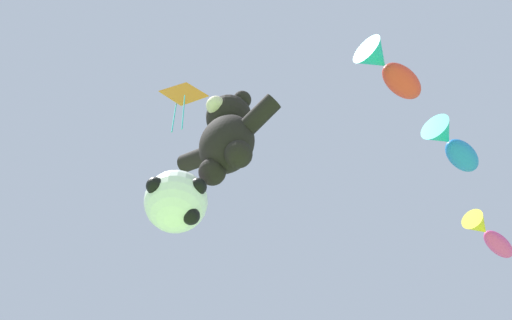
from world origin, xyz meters
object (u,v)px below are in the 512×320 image
Objects in this scene: teddy_bear_kite at (227,135)px; diamond_kite at (183,96)px; fish_kite_cobalt at (452,145)px; fish_kite_magenta at (489,235)px; soccer_ball_kite at (177,201)px; fish_kite_crimson at (389,69)px.

diamond_kite is at bearing 169.05° from teddy_bear_kite.
fish_kite_cobalt is 0.94× the size of fish_kite_magenta.
teddy_bear_kite is at bearing -110.56° from fish_kite_magenta.
fish_kite_cobalt is 2.79m from fish_kite_magenta.
diamond_kite is at bearing -145.19° from fish_kite_cobalt.
soccer_ball_kite is at bearing -115.81° from fish_kite_magenta.
teddy_bear_kite reaches higher than soccer_ball_kite.
fish_kite_crimson is 6.18m from diamond_kite.
fish_kite_crimson is 2.46m from fish_kite_cobalt.
fish_kite_cobalt is 7.25m from diamond_kite.
teddy_bear_kite is 1.40× the size of fish_kite_crimson.
soccer_ball_kite is at bearing -25.09° from diamond_kite.
soccer_ball_kite is (-0.85, -0.22, -1.57)m from teddy_bear_kite.
soccer_ball_kite is 0.43× the size of diamond_kite.
fish_kite_magenta reaches higher than soccer_ball_kite.
soccer_ball_kite is 0.69× the size of fish_kite_crimson.
soccer_ball_kite is 6.71m from diamond_kite.
diamond_kite is at bearing 154.91° from soccer_ball_kite.
fish_kite_cobalt is at bearing 34.81° from diamond_kite.
teddy_bear_kite is 7.48m from fish_kite_magenta.
diamond_kite is (-5.17, -1.25, 3.14)m from fish_kite_crimson.
teddy_bear_kite is at bearing 14.31° from soccer_ball_kite.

